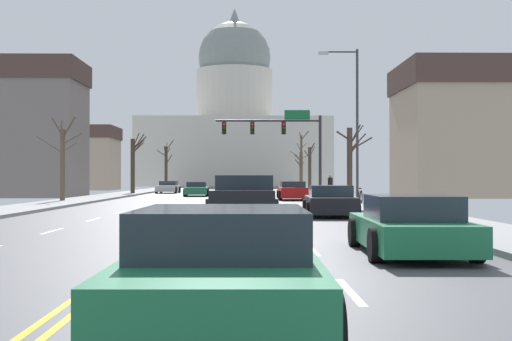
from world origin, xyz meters
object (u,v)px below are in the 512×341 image
signal_gantry (282,134)px  sedan_oncoming_00 (197,189)px  sedan_near_00 (292,191)px  sedan_near_06 (223,274)px  pickup_truck_near_04 (244,204)px  sedan_oncoming_01 (168,187)px  street_lamp_right (352,113)px  pedestrian_00 (330,185)px  sedan_near_01 (244,194)px  sedan_near_02 (241,197)px  bicycle_parked (360,196)px  sedan_near_03 (330,202)px  sedan_near_05 (410,227)px

signal_gantry → sedan_oncoming_00: signal_gantry is taller
sedan_near_00 → sedan_near_06: bearing=-94.9°
pickup_truck_near_04 → sedan_oncoming_01: (-7.42, 44.44, -0.18)m
sedan_oncoming_00 → sedan_oncoming_01: sedan_oncoming_01 is taller
street_lamp_right → sedan_oncoming_00: bearing=119.0°
sedan_oncoming_00 → pedestrian_00: bearing=-40.4°
sedan_near_00 → sedan_near_06: size_ratio=0.96×
sedan_near_06 → sedan_near_01: bearing=89.8°
pickup_truck_near_04 → sedan_oncoming_01: bearing=99.5°
sedan_near_02 → sedan_near_01: bearing=88.9°
sedan_near_00 → signal_gantry: bearing=95.7°
bicycle_parked → pedestrian_00: bearing=92.5°
street_lamp_right → sedan_near_03: size_ratio=1.98×
sedan_near_01 → sedan_near_05: bearing=-82.2°
signal_gantry → sedan_oncoming_01: 18.21m
sedan_near_00 → pedestrian_00: 2.88m
pickup_truck_near_04 → pedestrian_00: 26.74m
sedan_near_03 → street_lamp_right: bearing=76.5°
sedan_near_02 → sedan_oncoming_00: (-3.79, 22.08, -0.04)m
sedan_oncoming_01 → pedestrian_00: 22.66m
sedan_near_02 → bicycle_parked: (6.47, 4.13, -0.10)m
sedan_near_00 → sedan_near_03: 19.07m
sedan_near_01 → pickup_truck_near_04: bearing=-89.7°
sedan_near_02 → pickup_truck_near_04: size_ratio=0.74×
street_lamp_right → sedan_oncoming_01: (-13.33, 27.84, -4.56)m
sedan_near_02 → sedan_near_05: (3.55, -19.40, -0.03)m
sedan_near_03 → sedan_near_06: sedan_near_06 is taller
sedan_near_01 → sedan_near_03: bearing=-73.9°
sedan_near_05 → bicycle_parked: size_ratio=2.65×
signal_gantry → pedestrian_00: signal_gantry is taller
sedan_near_00 → bicycle_parked: sedan_near_00 is taller
street_lamp_right → bicycle_parked: bearing=-12.3°
sedan_near_03 → pickup_truck_near_04: (-3.37, -6.04, 0.14)m
sedan_near_01 → sedan_near_06: 31.89m
sedan_near_02 → pickup_truck_near_04: pickup_truck_near_04 is taller
sedan_near_03 → sedan_near_06: (-3.54, -19.91, 0.01)m
pedestrian_00 → sedan_oncoming_01: bearing=125.9°
signal_gantry → sedan_near_00: signal_gantry is taller
sedan_oncoming_01 → sedan_near_06: bearing=-82.9°
sedan_near_06 → pedestrian_00: bearing=81.4°
signal_gantry → sedan_near_03: size_ratio=1.85×
street_lamp_right → sedan_near_01: size_ratio=1.82×
sedan_oncoming_01 → bicycle_parked: (13.71, -27.92, -0.05)m
sedan_near_03 → sedan_near_01: bearing=106.1°
sedan_oncoming_00 → bicycle_parked: (10.27, -17.94, -0.06)m
signal_gantry → bicycle_parked: size_ratio=4.47×
sedan_near_00 → pedestrian_00: (2.68, 0.97, 0.42)m
sedan_near_00 → sedan_near_02: (-3.37, -12.74, -0.02)m
sedan_oncoming_01 → bicycle_parked: sedan_oncoming_01 is taller
sedan_near_05 → sedan_oncoming_00: sedan_near_05 is taller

